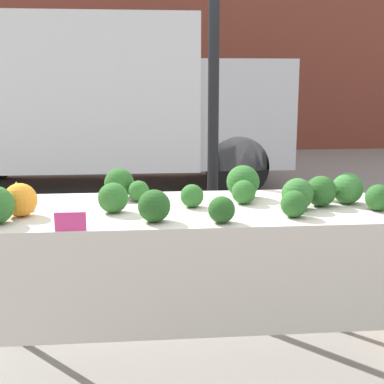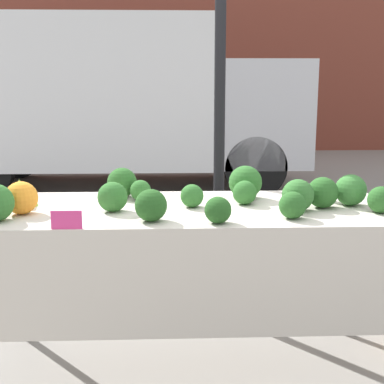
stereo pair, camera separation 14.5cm
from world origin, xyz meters
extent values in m
plane|color=gray|center=(0.00, 0.00, 0.00)|extent=(40.00, 40.00, 0.00)
cube|color=brown|center=(0.00, 9.53, 2.73)|extent=(16.00, 0.60, 5.45)
cylinder|color=black|center=(0.20, 0.71, 1.36)|extent=(0.07, 0.07, 2.72)
cube|color=white|center=(-1.49, 5.17, 1.38)|extent=(3.98, 2.09, 2.01)
cube|color=silver|center=(1.14, 5.17, 1.10)|extent=(1.28, 1.92, 1.44)
cylinder|color=black|center=(1.01, 4.32, 0.42)|extent=(0.83, 0.22, 0.83)
cylinder|color=black|center=(1.01, 6.02, 0.42)|extent=(0.83, 0.22, 0.83)
cylinder|color=black|center=(-2.59, 6.02, 0.42)|extent=(0.83, 0.22, 0.83)
cube|color=beige|center=(0.00, 0.00, 0.89)|extent=(2.06, 0.81, 0.03)
cube|color=beige|center=(0.00, -0.40, 0.62)|extent=(2.06, 0.01, 0.50)
cylinder|color=black|center=(-0.97, 0.35, 0.44)|extent=(0.05, 0.05, 0.87)
cylinder|color=black|center=(0.97, 0.35, 0.44)|extent=(0.05, 0.05, 0.87)
sphere|color=orange|center=(-0.83, -0.11, 0.98)|extent=(0.16, 0.16, 0.16)
cone|color=#93B238|center=(-0.89, 0.06, 0.97)|extent=(0.18, 0.18, 0.14)
sphere|color=#2D6628|center=(-0.40, -0.08, 0.98)|extent=(0.15, 0.15, 0.15)
sphere|color=#387533|center=(0.83, 0.01, 0.98)|extent=(0.16, 0.16, 0.16)
sphere|color=#285B23|center=(0.67, -0.04, 0.98)|extent=(0.16, 0.16, 0.16)
sphere|color=#2D6628|center=(-0.27, 0.16, 0.96)|extent=(0.11, 0.11, 0.11)
sphere|color=#2D6628|center=(0.28, 0.05, 0.96)|extent=(0.13, 0.13, 0.13)
sphere|color=#2D6628|center=(0.30, 0.20, 0.99)|extent=(0.18, 0.18, 0.18)
sphere|color=#23511E|center=(-0.20, -0.27, 0.98)|extent=(0.15, 0.15, 0.15)
sphere|color=#285B23|center=(0.46, -0.25, 0.96)|extent=(0.13, 0.13, 0.13)
sphere|color=#23511E|center=(0.11, -0.32, 0.96)|extent=(0.12, 0.12, 0.12)
sphere|color=#2D6628|center=(0.00, 0.00, 0.96)|extent=(0.12, 0.12, 0.12)
sphere|color=#336B2D|center=(0.52, -0.10, 0.98)|extent=(0.16, 0.16, 0.16)
sphere|color=#285B23|center=(0.92, -0.16, 0.97)|extent=(0.13, 0.13, 0.13)
sphere|color=#285B23|center=(-0.38, 0.26, 0.98)|extent=(0.17, 0.17, 0.17)
cube|color=#E53D84|center=(-0.56, -0.39, 0.94)|extent=(0.14, 0.01, 0.08)
camera|label=1|loc=(-0.25, -2.66, 1.54)|focal=50.00mm
camera|label=2|loc=(-0.10, -2.67, 1.54)|focal=50.00mm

